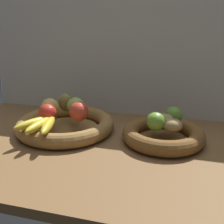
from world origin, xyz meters
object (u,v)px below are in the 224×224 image
Objects in this scene: pear_brown at (65,102)px; potato_small at (172,125)px; apple_red_front at (48,113)px; fruit_bowl_left at (65,125)px; apple_golden_left at (50,107)px; lime_far at (173,116)px; potato_back at (171,117)px; potato_oblong at (155,118)px; potato_large at (164,121)px; apple_green_back at (76,106)px; apple_red_right at (79,111)px; banana_bunch_front at (41,124)px; lime_near at (156,122)px; fruit_bowl_right at (163,135)px.

pear_brown is 45.96cm from potato_small.
fruit_bowl_left is at bearing 51.14° from apple_red_front.
pear_brown is at bearing 66.29° from apple_golden_left.
pear_brown is at bearing 174.67° from lime_far.
fruit_bowl_left is 5.63× the size of potato_small.
apple_red_front is 1.11× the size of potato_back.
apple_golden_left is at bearing 176.52° from fruit_bowl_left.
potato_back is 0.96× the size of potato_oblong.
potato_large is at bearing -114.44° from potato_back.
apple_green_back is at bearing 179.61° from potato_back.
potato_back is at bearing 4.77° from apple_golden_left.
fruit_bowl_left is 5.16× the size of apple_red_right.
lime_far reaches higher than banana_bunch_front.
potato_back is at bearing -4.78° from pear_brown.
potato_oblong is (32.01, -1.81, -1.49)cm from apple_green_back.
lime_near is (33.00, -8.33, -0.37)cm from apple_green_back.
potato_large is at bearing 135.00° from potato_small.
pear_brown reaches higher than apple_red_front.
lime_near reaches higher than potato_back.
potato_oblong is at bearing 21.35° from banana_bunch_front.
pear_brown is 20.22cm from banana_bunch_front.
fruit_bowl_right is at bearing 16.30° from banana_bunch_front.
potato_back reaches higher than fruit_bowl_right.
fruit_bowl_right is 4.67× the size of potato_oblong.
potato_oblong is 6.65cm from lime_far.
apple_green_back is at bearing 172.71° from potato_large.
apple_red_right is 1.13× the size of lime_far.
apple_red_right reaches higher than apple_red_front.
apple_red_front is at bearing -95.16° from pear_brown.
lime_near is at bearing 12.11° from banana_bunch_front.
apple_golden_left is 1.09× the size of lime_far.
lime_near is (38.95, -11.71, -0.49)cm from pear_brown.
apple_green_back is at bearing 121.61° from apple_red_right.
apple_red_right is 35.02cm from lime_far.
apple_red_right reaches higher than fruit_bowl_right.
potato_back reaches higher than banana_bunch_front.
fruit_bowl_right is 6.75cm from potato_oblong.
lime_near reaches higher than banana_bunch_front.
pear_brown is at bearing 135.39° from apple_red_right.
lime_far is (44.41, -4.14, -0.42)cm from pear_brown.
lime_near is (-2.52, -3.78, 0.77)cm from potato_large.
pear_brown is at bearing 163.27° from lime_near.
apple_green_back is 39.42cm from potato_small.
apple_golden_left is 42.46cm from lime_near.
apple_red_right is at bearing 18.24° from apple_red_front.
fruit_bowl_left is at bearing 175.69° from potato_small.
potato_small reaches higher than fruit_bowl_right.
potato_large is (-0.00, 0.00, 5.43)cm from fruit_bowl_right.
pear_brown reaches higher than fruit_bowl_right.
lime_far is (34.57, 5.56, -0.42)cm from apple_red_right.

